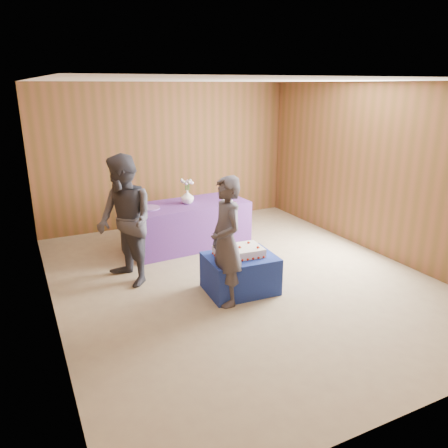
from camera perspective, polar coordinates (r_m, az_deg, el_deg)
ground at (r=6.31m, az=2.17°, el=-7.12°), size 6.00×6.00×0.00m
room_shell at (r=5.78m, az=2.37°, el=9.31°), size 5.04×6.04×2.72m
cake_table at (r=5.86m, az=2.13°, el=-6.45°), size 0.94×0.75×0.50m
serving_table at (r=7.45m, az=-4.72°, el=-0.09°), size 2.05×1.01×0.75m
sheet_cake at (r=5.75m, az=1.96°, el=-3.61°), size 0.67×0.49×0.15m
vase at (r=7.32m, az=-4.81°, el=3.55°), size 0.23×0.23×0.23m
flower_spray at (r=7.26m, az=-4.86°, el=5.52°), size 0.22×0.22×0.17m
platter at (r=7.11m, az=-9.79°, el=2.08°), size 0.47×0.47×0.02m
plate at (r=7.47m, az=0.43°, el=3.07°), size 0.25×0.25×0.01m
cake_slice at (r=7.46m, az=0.43°, el=3.32°), size 0.08×0.07×0.07m
knife at (r=7.39m, az=0.94°, el=2.88°), size 0.26×0.03×0.00m
guest_left at (r=5.34m, az=0.29°, el=-2.33°), size 0.43×0.62×1.63m
guest_right at (r=6.01m, az=-12.80°, el=0.35°), size 0.88×1.02×1.80m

